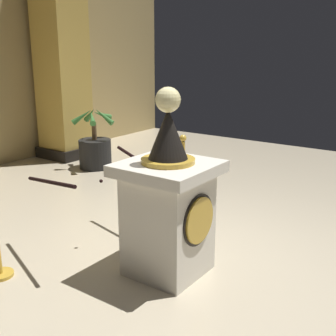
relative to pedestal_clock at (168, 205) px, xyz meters
name	(u,v)px	position (x,y,z in m)	size (l,w,h in m)	color
ground_plane	(187,257)	(0.33, 0.01, -0.65)	(11.11, 11.11, 0.00)	beige
pedestal_clock	(168,205)	(0.00, 0.00, 0.00)	(0.78, 0.78, 1.69)	silver
stanchion_near	(182,192)	(1.07, 0.57, -0.28)	(0.24, 0.24, 1.05)	gold
velvet_rope	(101,173)	(0.05, 0.87, 0.14)	(1.36, 1.34, 0.22)	black
column_right	(61,54)	(2.48, 4.16, 1.24)	(0.88, 0.88, 3.81)	black
potted_palm_right	(95,149)	(2.20, 3.13, -0.33)	(0.70, 0.69, 1.06)	black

